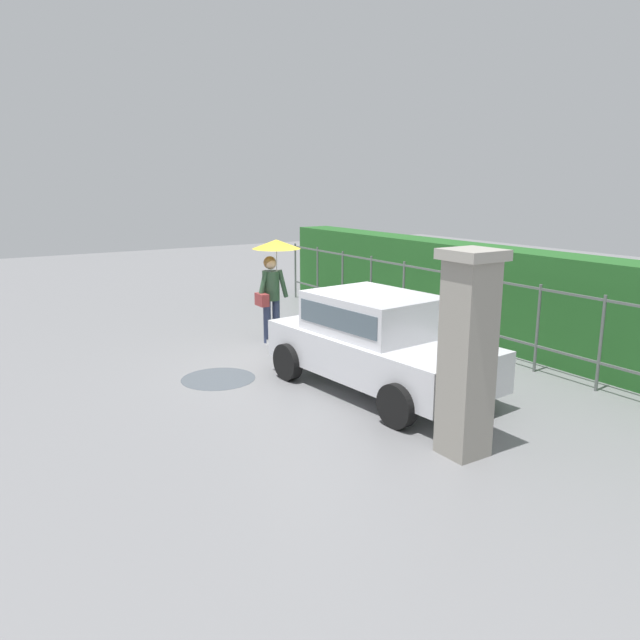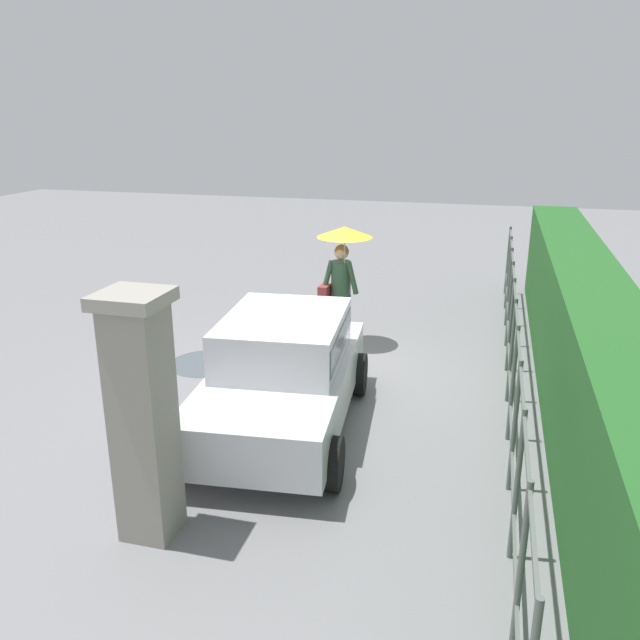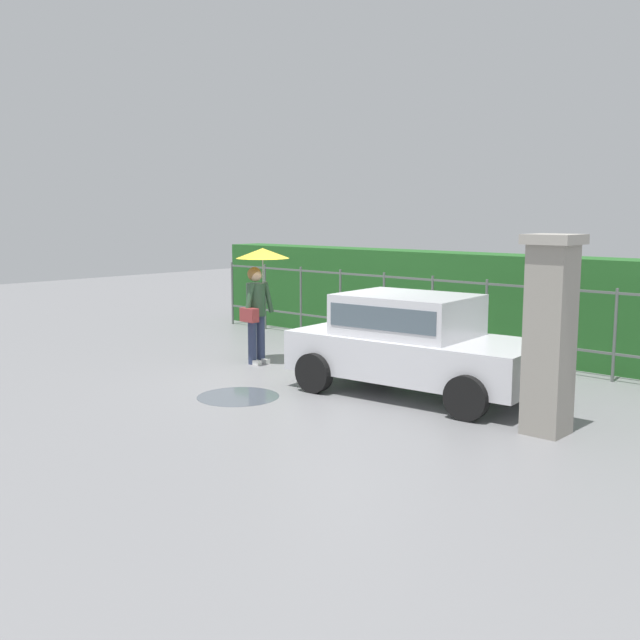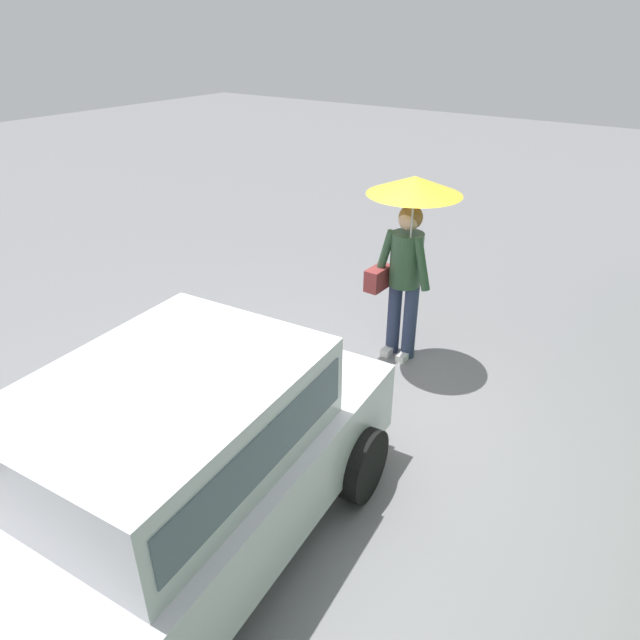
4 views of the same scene
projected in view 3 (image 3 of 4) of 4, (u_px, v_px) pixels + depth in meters
The scene contains 7 objects.
ground_plane at pixel (335, 379), 12.04m from camera, with size 40.00×40.00×0.00m, color slate.
car at pixel (412, 340), 10.96m from camera, with size 3.86×2.13×1.48m.
pedestrian at pixel (259, 281), 13.06m from camera, with size 0.94×0.94×2.06m.
gate_pillar at pixel (550, 333), 8.87m from camera, with size 0.60×0.60×2.42m.
fence_section at pixel (432, 311), 14.02m from camera, with size 11.57×0.05×1.50m.
hedge_row at pixel (458, 301), 14.65m from camera, with size 12.52×0.90×1.90m, color #235B23.
puddle_near at pixel (238, 396), 10.86m from camera, with size 1.21×1.21×0.00m, color #4C545B.
Camera 3 is at (7.80, -8.83, 2.66)m, focal length 41.65 mm.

